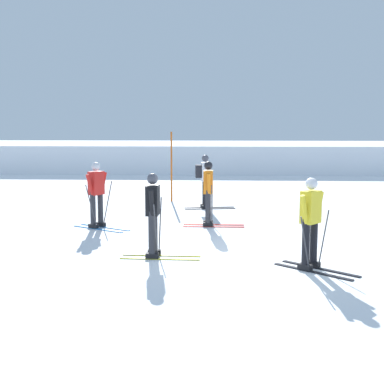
{
  "coord_description": "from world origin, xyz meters",
  "views": [
    {
      "loc": [
        -1.0,
        -10.64,
        2.69
      ],
      "look_at": [
        -1.62,
        3.02,
        0.9
      ],
      "focal_mm": 49.1,
      "sensor_mm": 36.0,
      "label": 1
    }
  ],
  "objects_px": {
    "skier_black": "(153,213)",
    "trail_marker_pole": "(171,167)",
    "skier_orange": "(209,192)",
    "skier_white": "(204,179)",
    "skier_yellow": "(311,221)",
    "skier_red": "(97,193)"
  },
  "relations": [
    {
      "from": "skier_black",
      "to": "trail_marker_pole",
      "type": "bearing_deg",
      "value": 92.14
    },
    {
      "from": "skier_white",
      "to": "skier_red",
      "type": "distance_m",
      "value": 4.24
    },
    {
      "from": "skier_black",
      "to": "skier_red",
      "type": "relative_size",
      "value": 1.0
    },
    {
      "from": "skier_yellow",
      "to": "skier_black",
      "type": "relative_size",
      "value": 1.0
    },
    {
      "from": "skier_yellow",
      "to": "skier_white",
      "type": "relative_size",
      "value": 1.0
    },
    {
      "from": "skier_yellow",
      "to": "trail_marker_pole",
      "type": "relative_size",
      "value": 0.71
    },
    {
      "from": "skier_yellow",
      "to": "trail_marker_pole",
      "type": "xyz_separation_m",
      "value": [
        -3.28,
        8.41,
        0.29
      ]
    },
    {
      "from": "skier_yellow",
      "to": "skier_orange",
      "type": "height_order",
      "value": "same"
    },
    {
      "from": "skier_white",
      "to": "skier_black",
      "type": "relative_size",
      "value": 1.0
    },
    {
      "from": "skier_yellow",
      "to": "trail_marker_pole",
      "type": "distance_m",
      "value": 9.04
    },
    {
      "from": "skier_orange",
      "to": "skier_black",
      "type": "xyz_separation_m",
      "value": [
        -1.06,
        -3.33,
        0.0
      ]
    },
    {
      "from": "skier_yellow",
      "to": "trail_marker_pole",
      "type": "bearing_deg",
      "value": 111.32
    },
    {
      "from": "skier_orange",
      "to": "skier_white",
      "type": "bearing_deg",
      "value": 93.41
    },
    {
      "from": "skier_white",
      "to": "skier_red",
      "type": "xyz_separation_m",
      "value": [
        -2.71,
        -3.26,
        -0.04
      ]
    },
    {
      "from": "skier_orange",
      "to": "trail_marker_pole",
      "type": "xyz_separation_m",
      "value": [
        -1.34,
        4.35,
        0.29
      ]
    },
    {
      "from": "skier_white",
      "to": "trail_marker_pole",
      "type": "height_order",
      "value": "trail_marker_pole"
    },
    {
      "from": "skier_red",
      "to": "skier_white",
      "type": "bearing_deg",
      "value": 50.32
    },
    {
      "from": "skier_white",
      "to": "skier_black",
      "type": "distance_m",
      "value": 6.27
    },
    {
      "from": "skier_white",
      "to": "skier_red",
      "type": "height_order",
      "value": "same"
    },
    {
      "from": "skier_yellow",
      "to": "trail_marker_pole",
      "type": "height_order",
      "value": "trail_marker_pole"
    },
    {
      "from": "skier_red",
      "to": "trail_marker_pole",
      "type": "relative_size",
      "value": 0.71
    },
    {
      "from": "skier_white",
      "to": "trail_marker_pole",
      "type": "relative_size",
      "value": 0.71
    }
  ]
}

